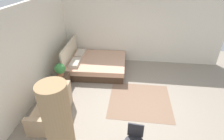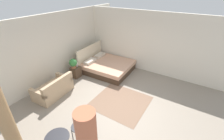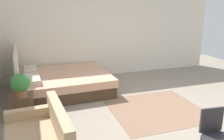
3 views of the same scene
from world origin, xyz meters
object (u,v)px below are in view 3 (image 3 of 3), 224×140
Objects in this scene: potted_plant at (21,84)px; nightstand at (23,107)px; vase at (21,88)px; cafe_chair_near_window at (215,133)px; bed at (61,82)px.

nightstand is at bearing -0.25° from potted_plant.
potted_plant is at bearing 179.75° from nightstand.
nightstand is 2.39× the size of vase.
bed is at bearing 23.84° from cafe_chair_near_window.
nightstand is 0.37m from vase.
vase is (0.12, 0.01, 0.35)m from nightstand.
potted_plant reaches higher than nightstand.
nightstand is 0.52m from potted_plant.
bed is at bearing -38.11° from vase.
bed is 2.72× the size of cafe_chair_near_window.
bed reaches higher than potted_plant.
potted_plant is (-1.37, 0.89, 0.49)m from bed.
cafe_chair_near_window is at bearing -134.80° from vase.
vase reaches higher than nightstand.
bed is 5.01× the size of potted_plant.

